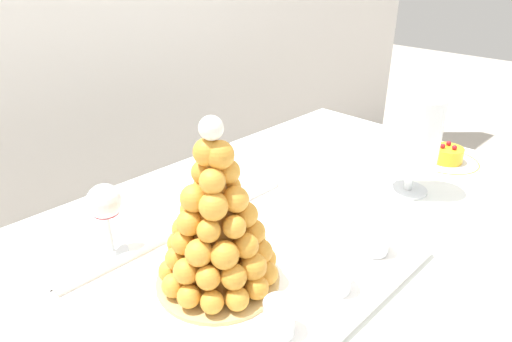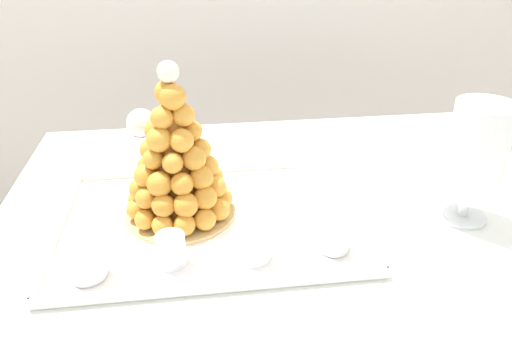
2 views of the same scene
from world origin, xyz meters
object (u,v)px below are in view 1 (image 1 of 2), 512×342
object	(u,v)px
fruit_tart_plate	(446,158)
wine_glass	(105,205)
dessert_cup_mid_right	(375,239)
croquembouche	(217,226)
dessert_cup_mid_left	(279,318)
dessert_cup_centre	(334,278)
serving_tray	(254,275)
macaron_goblet	(416,137)

from	to	relation	value
fruit_tart_plate	wine_glass	size ratio (longest dim) A/B	1.22
dessert_cup_mid_right	wine_glass	xyz separation A→B (m)	(-0.36, 0.38, 0.08)
croquembouche	wine_glass	size ratio (longest dim) A/B	2.07
dessert_cup_mid_left	dessert_cup_centre	size ratio (longest dim) A/B	0.93
dessert_cup_mid_right	fruit_tart_plate	world-z (taller)	dessert_cup_mid_right
dessert_cup_centre	dessert_cup_mid_left	bearing A→B (deg)	179.88
dessert_cup_centre	fruit_tart_plate	xyz separation A→B (m)	(0.67, 0.09, -0.01)
serving_tray	dessert_cup_mid_left	distance (m)	0.15
dessert_cup_mid_right	fruit_tart_plate	size ratio (longest dim) A/B	0.32
serving_tray	dessert_cup_mid_right	size ratio (longest dim) A/B	10.03
wine_glass	dessert_cup_mid_left	bearing A→B (deg)	-79.34
dessert_cup_mid_right	dessert_cup_centre	bearing A→B (deg)	-177.52
serving_tray	wine_glass	xyz separation A→B (m)	(-0.14, 0.26, 0.11)
serving_tray	fruit_tart_plate	xyz separation A→B (m)	(0.74, -0.04, 0.01)
dessert_cup_mid_left	dessert_cup_centre	distance (m)	0.14
serving_tray	dessert_cup_mid_right	bearing A→B (deg)	-28.84
dessert_cup_mid_right	macaron_goblet	distance (m)	0.32
croquembouche	wine_glass	xyz separation A→B (m)	(-0.09, 0.23, -0.02)
serving_tray	croquembouche	bearing A→B (deg)	153.56
serving_tray	croquembouche	world-z (taller)	croquembouche
macaron_goblet	serving_tray	bearing A→B (deg)	175.35
croquembouche	dessert_cup_mid_left	world-z (taller)	croquembouche
dessert_cup_mid_right	macaron_goblet	xyz separation A→B (m)	(0.29, 0.08, 0.11)
macaron_goblet	wine_glass	distance (m)	0.72
macaron_goblet	fruit_tart_plate	distance (m)	0.26
croquembouche	macaron_goblet	bearing A→B (deg)	-7.08
croquembouche	dessert_cup_centre	distance (m)	0.22
dessert_cup_centre	wine_glass	xyz separation A→B (m)	(-0.21, 0.38, 0.08)
dessert_cup_centre	fruit_tart_plate	bearing A→B (deg)	7.44
dessert_cup_centre	croquembouche	bearing A→B (deg)	129.85
dessert_cup_centre	dessert_cup_mid_right	world-z (taller)	dessert_cup_mid_right
dessert_cup_mid_right	fruit_tart_plate	distance (m)	0.53
serving_tray	dessert_cup_centre	xyz separation A→B (m)	(0.07, -0.13, 0.02)
serving_tray	dessert_cup_centre	size ratio (longest dim) A/B	9.27
macaron_goblet	dessert_cup_mid_left	bearing A→B (deg)	-171.73
dessert_cup_centre	fruit_tart_plate	size ratio (longest dim) A/B	0.34
serving_tray	dessert_cup_centre	bearing A→B (deg)	-60.60
macaron_goblet	fruit_tart_plate	world-z (taller)	macaron_goblet
serving_tray	dessert_cup_mid_left	world-z (taller)	dessert_cup_mid_left
serving_tray	dessert_cup_mid_right	distance (m)	0.25
dessert_cup_mid_left	dessert_cup_mid_right	size ratio (longest dim) A/B	1.00
dessert_cup_centre	macaron_goblet	bearing A→B (deg)	10.95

